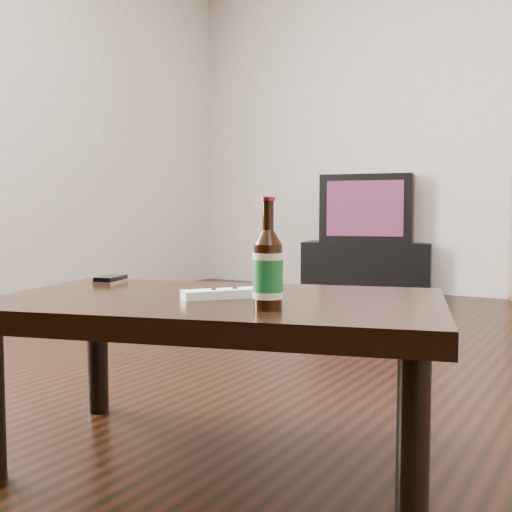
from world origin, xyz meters
The scene contains 8 objects.
floor centered at (0.00, 0.00, -0.01)m, with size 5.00×6.00×0.01m, color black.
wall_back centered at (0.00, 3.01, 1.35)m, with size 5.00×0.02×2.70m, color #B2A89E.
tv_stand centered at (-0.90, 2.92, 0.19)m, with size 0.97×0.49×0.39m, color black.
tv centered at (-0.90, 2.92, 0.65)m, with size 0.78×0.58×0.52m.
coffee_table centered at (-0.02, -0.37, 0.35)m, with size 1.21×0.92×0.40m.
beer_bottle centered at (0.18, -0.47, 0.49)m, with size 0.09×0.09×0.24m.
phone centered at (-0.48, -0.28, 0.41)m, with size 0.09×0.13×0.02m.
remote centered at (0.00, -0.38, 0.41)m, with size 0.16×0.19×0.02m.
Camera 1 is at (0.82, -1.56, 0.61)m, focal length 42.00 mm.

